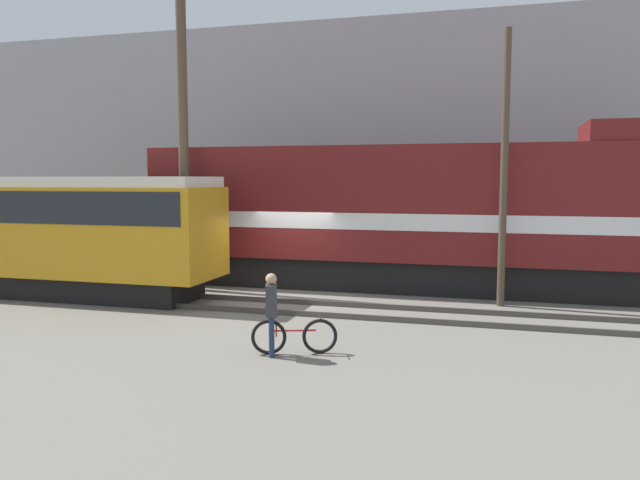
{
  "coord_description": "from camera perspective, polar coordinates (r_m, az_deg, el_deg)",
  "views": [
    {
      "loc": [
        6.02,
        -17.29,
        3.51
      ],
      "look_at": [
        1.29,
        -0.62,
        1.8
      ],
      "focal_mm": 35.0,
      "sensor_mm": 36.0,
      "label": 1
    }
  ],
  "objects": [
    {
      "name": "ground_plane",
      "position": [
        18.64,
        -3.3,
        -5.23
      ],
      "size": [
        120.0,
        120.0,
        0.0
      ],
      "primitive_type": "plane",
      "color": "slate"
    },
    {
      "name": "track_near",
      "position": [
        17.13,
        -5.09,
        -5.97
      ],
      "size": [
        60.0,
        1.5,
        0.14
      ],
      "color": "#47423D",
      "rests_on": "ground"
    },
    {
      "name": "utility_pole_center",
      "position": [
        17.72,
        16.48,
        6.19
      ],
      "size": [
        0.2,
        0.2,
        7.5
      ],
      "color": "#4C3D2D",
      "rests_on": "ground"
    },
    {
      "name": "person",
      "position": [
        12.36,
        -4.47,
        -6.06
      ],
      "size": [
        0.33,
        0.41,
        1.66
      ],
      "color": "#232D4C",
      "rests_on": "ground"
    },
    {
      "name": "track_far",
      "position": [
        20.95,
        -1.07,
        -3.81
      ],
      "size": [
        60.0,
        1.5,
        0.14
      ],
      "color": "#47423D",
      "rests_on": "ground"
    },
    {
      "name": "streetcar",
      "position": [
        20.64,
        -24.54,
        1.04
      ],
      "size": [
        11.52,
        2.54,
        3.56
      ],
      "color": "black",
      "rests_on": "ground"
    },
    {
      "name": "building_backdrop",
      "position": [
        28.43,
        3.65,
        8.5
      ],
      "size": [
        45.45,
        6.0,
        9.86
      ],
      "color": "#99999E",
      "rests_on": "ground"
    },
    {
      "name": "bicycle",
      "position": [
        12.64,
        -2.36,
        -8.8
      ],
      "size": [
        1.66,
        0.71,
        0.77
      ],
      "color": "black",
      "rests_on": "ground"
    },
    {
      "name": "utility_pole_left",
      "position": [
        20.13,
        -12.4,
        9.36
      ],
      "size": [
        0.31,
        0.31,
        9.73
      ],
      "color": "#4C3D2D",
      "rests_on": "ground"
    },
    {
      "name": "freight_locomotive",
      "position": [
        19.98,
        8.03,
        2.36
      ],
      "size": [
        16.46,
        3.04,
        5.11
      ],
      "color": "black",
      "rests_on": "ground"
    }
  ]
}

